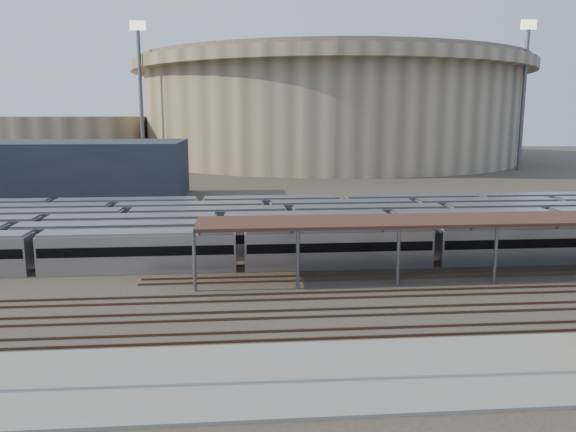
# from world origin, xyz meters

# --- Properties ---
(ground) EXTENTS (420.00, 420.00, 0.00)m
(ground) POSITION_xyz_m (0.00, 0.00, 0.00)
(ground) COLOR #383026
(ground) RESTS_ON ground
(apron) EXTENTS (50.00, 9.00, 0.20)m
(apron) POSITION_xyz_m (-5.00, -15.00, 0.10)
(apron) COLOR gray
(apron) RESTS_ON ground
(subway_trains) EXTENTS (129.45, 23.90, 3.60)m
(subway_trains) POSITION_xyz_m (-1.45, 18.50, 1.80)
(subway_trains) COLOR #A6A6AA
(subway_trains) RESTS_ON ground
(inspection_shed) EXTENTS (60.30, 6.00, 5.30)m
(inspection_shed) POSITION_xyz_m (22.00, 4.00, 4.98)
(inspection_shed) COLOR #545559
(inspection_shed) RESTS_ON ground
(empty_tracks) EXTENTS (170.00, 9.62, 0.18)m
(empty_tracks) POSITION_xyz_m (0.00, -5.00, 0.09)
(empty_tracks) COLOR #4C3323
(empty_tracks) RESTS_ON ground
(stadium) EXTENTS (124.00, 124.00, 32.50)m
(stadium) POSITION_xyz_m (25.00, 140.00, 16.47)
(stadium) COLOR tan
(stadium) RESTS_ON ground
(secondary_arena) EXTENTS (56.00, 56.00, 14.00)m
(secondary_arena) POSITION_xyz_m (-60.00, 130.00, 7.00)
(secondary_arena) COLOR tan
(secondary_arena) RESTS_ON ground
(service_building) EXTENTS (42.00, 20.00, 10.00)m
(service_building) POSITION_xyz_m (-35.00, 55.00, 5.00)
(service_building) COLOR #1E232D
(service_building) RESTS_ON ground
(floodlight_0) EXTENTS (4.00, 1.00, 38.40)m
(floodlight_0) POSITION_xyz_m (-30.00, 110.00, 20.65)
(floodlight_0) COLOR #545559
(floodlight_0) RESTS_ON ground
(floodlight_2) EXTENTS (4.00, 1.00, 38.40)m
(floodlight_2) POSITION_xyz_m (70.00, 100.00, 20.65)
(floodlight_2) COLOR #545559
(floodlight_2) RESTS_ON ground
(floodlight_3) EXTENTS (4.00, 1.00, 38.40)m
(floodlight_3) POSITION_xyz_m (-10.00, 160.00, 20.65)
(floodlight_3) COLOR #545559
(floodlight_3) RESTS_ON ground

